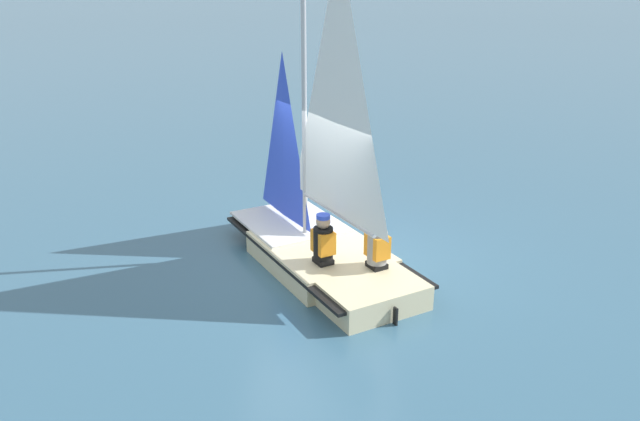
# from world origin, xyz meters

# --- Properties ---
(ground_plane) EXTENTS (260.00, 260.00, 0.00)m
(ground_plane) POSITION_xyz_m (0.00, 0.00, 0.00)
(ground_plane) COLOR #38607A
(sailboat_main) EXTENTS (3.55, 4.27, 5.08)m
(sailboat_main) POSITION_xyz_m (0.01, -0.02, 0.66)
(sailboat_main) COLOR beige
(sailboat_main) RESTS_ON ground_plane
(sailor_helm) EXTENTS (0.41, 0.43, 1.16)m
(sailor_helm) POSITION_xyz_m (0.08, -0.67, 0.63)
(sailor_helm) COLOR black
(sailor_helm) RESTS_ON ground_plane
(sailor_crew) EXTENTS (0.41, 0.43, 1.16)m
(sailor_crew) POSITION_xyz_m (0.89, -0.78, 0.63)
(sailor_crew) COLOR black
(sailor_crew) RESTS_ON ground_plane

